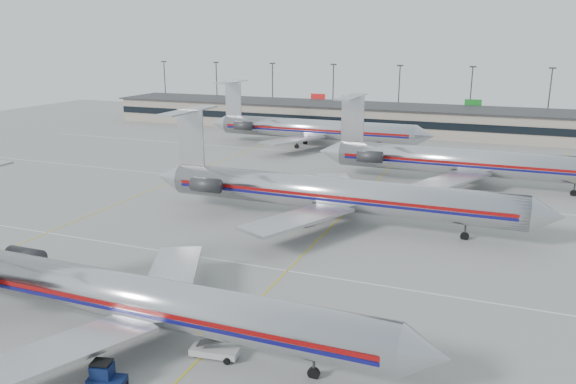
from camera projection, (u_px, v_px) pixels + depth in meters
The scene contains 11 objects.
ground at pixel (242, 317), 45.42m from camera, with size 260.00×260.00×0.00m, color gray.
apron_markings at pixel (287, 271), 54.39m from camera, with size 160.00×0.15×0.02m, color silver.
terminal at pixel (424, 120), 132.47m from camera, with size 162.00×17.00×6.25m.
light_mast_row at pixel (434, 92), 143.63m from camera, with size 163.60×0.40×15.28m.
jet_foreground at pixel (134, 297), 41.35m from camera, with size 44.01×25.91×11.52m.
jet_second_row at pixel (328, 193), 67.59m from camera, with size 50.19×29.56×13.14m.
jet_third_row at pixel (466, 162), 84.73m from camera, with size 48.35×29.74×13.22m.
jet_back_row at pixel (311, 129), 115.85m from camera, with size 48.26×29.68×13.20m.
tug_left at pixel (105, 377), 35.82m from camera, with size 2.58×1.70×1.93m.
belt_loader at pixel (215, 350), 39.46m from camera, with size 4.13×1.70×2.13m.
cone_left at pixel (12, 376), 36.89m from camera, with size 0.40×0.40×0.54m, color #EC6307.
Camera 1 is at (18.63, -36.89, 21.71)m, focal length 35.00 mm.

